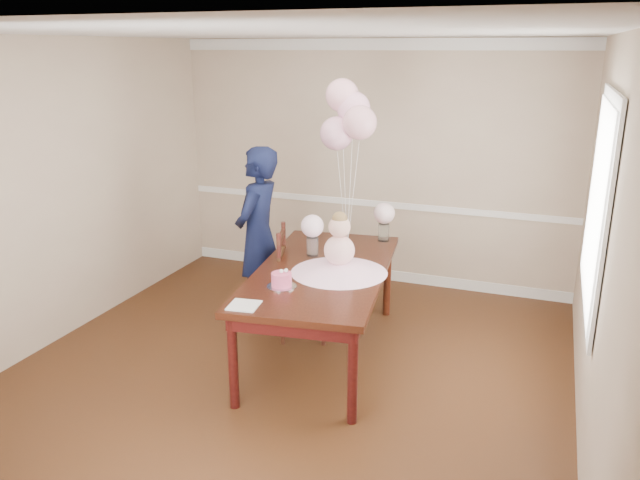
# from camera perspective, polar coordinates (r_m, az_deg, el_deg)

# --- Properties ---
(floor) EXTENTS (4.50, 5.00, 0.00)m
(floor) POSITION_cam_1_polar(r_m,az_deg,el_deg) (5.27, -3.34, -12.40)
(floor) COLOR #331A0C
(floor) RESTS_ON ground
(ceiling) EXTENTS (4.50, 5.00, 0.02)m
(ceiling) POSITION_cam_1_polar(r_m,az_deg,el_deg) (4.58, -3.96, 18.42)
(ceiling) COLOR silver
(ceiling) RESTS_ON wall_back
(wall_back) EXTENTS (4.50, 0.02, 2.70)m
(wall_back) POSITION_cam_1_polar(r_m,az_deg,el_deg) (7.05, 4.74, 6.94)
(wall_back) COLOR tan
(wall_back) RESTS_ON floor
(wall_front) EXTENTS (4.50, 0.02, 2.70)m
(wall_front) POSITION_cam_1_polar(r_m,az_deg,el_deg) (2.82, -25.23, -10.95)
(wall_front) COLOR tan
(wall_front) RESTS_ON floor
(wall_left) EXTENTS (0.02, 5.00, 2.70)m
(wall_left) POSITION_cam_1_polar(r_m,az_deg,el_deg) (6.01, -23.66, 3.75)
(wall_left) COLOR tan
(wall_left) RESTS_ON floor
(wall_right) EXTENTS (0.02, 5.00, 2.70)m
(wall_right) POSITION_cam_1_polar(r_m,az_deg,el_deg) (4.37, 24.40, -1.00)
(wall_right) COLOR tan
(wall_right) RESTS_ON floor
(chair_rail_trim) EXTENTS (4.50, 0.02, 0.07)m
(chair_rail_trim) POSITION_cam_1_polar(r_m,az_deg,el_deg) (7.13, 4.63, 3.37)
(chair_rail_trim) COLOR white
(chair_rail_trim) RESTS_ON wall_back
(crown_molding) EXTENTS (4.50, 0.02, 0.12)m
(crown_molding) POSITION_cam_1_polar(r_m,az_deg,el_deg) (6.93, 4.99, 17.40)
(crown_molding) COLOR silver
(crown_molding) RESTS_ON wall_back
(baseboard_trim) EXTENTS (4.50, 0.02, 0.12)m
(baseboard_trim) POSITION_cam_1_polar(r_m,az_deg,el_deg) (7.38, 4.48, -2.98)
(baseboard_trim) COLOR white
(baseboard_trim) RESTS_ON floor
(window_frame) EXTENTS (0.02, 1.66, 1.56)m
(window_frame) POSITION_cam_1_polar(r_m,az_deg,el_deg) (4.80, 24.14, 3.06)
(window_frame) COLOR white
(window_frame) RESTS_ON wall_right
(window_blinds) EXTENTS (0.01, 1.50, 1.40)m
(window_blinds) POSITION_cam_1_polar(r_m,az_deg,el_deg) (4.80, 23.92, 3.08)
(window_blinds) COLOR white
(window_blinds) RESTS_ON wall_right
(dining_table_top) EXTENTS (1.34, 2.26, 0.05)m
(dining_table_top) POSITION_cam_1_polar(r_m,az_deg,el_deg) (5.31, 0.17, -2.91)
(dining_table_top) COLOR black
(dining_table_top) RESTS_ON table_leg_fl
(table_apron) EXTENTS (1.22, 2.14, 0.11)m
(table_apron) POSITION_cam_1_polar(r_m,az_deg,el_deg) (5.34, 0.17, -3.71)
(table_apron) COLOR black
(table_apron) RESTS_ON table_leg_fl
(table_leg_fl) EXTENTS (0.08, 0.08, 0.75)m
(table_leg_fl) POSITION_cam_1_polar(r_m,az_deg,el_deg) (4.74, -7.96, -11.02)
(table_leg_fl) COLOR black
(table_leg_fl) RESTS_ON floor
(table_leg_fr) EXTENTS (0.08, 0.08, 0.75)m
(table_leg_fr) POSITION_cam_1_polar(r_m,az_deg,el_deg) (4.52, 3.00, -12.33)
(table_leg_fr) COLOR black
(table_leg_fr) RESTS_ON floor
(table_leg_bl) EXTENTS (0.08, 0.08, 0.75)m
(table_leg_bl) POSITION_cam_1_polar(r_m,az_deg,el_deg) (6.44, -1.78, -3.01)
(table_leg_bl) COLOR black
(table_leg_bl) RESTS_ON floor
(table_leg_br) EXTENTS (0.08, 0.08, 0.75)m
(table_leg_br) POSITION_cam_1_polar(r_m,az_deg,el_deg) (6.29, 6.17, -3.63)
(table_leg_br) COLOR black
(table_leg_br) RESTS_ON floor
(baby_skirt) EXTENTS (0.91, 0.91, 0.11)m
(baby_skirt) POSITION_cam_1_polar(r_m,az_deg,el_deg) (5.20, 1.76, -2.41)
(baby_skirt) COLOR #FFBBE1
(baby_skirt) RESTS_ON dining_table_top
(baby_torso) EXTENTS (0.26, 0.26, 0.26)m
(baby_torso) POSITION_cam_1_polar(r_m,az_deg,el_deg) (5.16, 1.77, -0.96)
(baby_torso) COLOR pink
(baby_torso) RESTS_ON baby_skirt
(baby_head) EXTENTS (0.18, 0.18, 0.18)m
(baby_head) POSITION_cam_1_polar(r_m,az_deg,el_deg) (5.10, 1.80, 1.21)
(baby_head) COLOR #E1AD9B
(baby_head) RESTS_ON baby_torso
(baby_hair) EXTENTS (0.13, 0.13, 0.13)m
(baby_hair) POSITION_cam_1_polar(r_m,az_deg,el_deg) (5.08, 1.80, 1.91)
(baby_hair) COLOR brown
(baby_hair) RESTS_ON baby_head
(cake_platter) EXTENTS (0.26, 0.26, 0.01)m
(cake_platter) POSITION_cam_1_polar(r_m,az_deg,el_deg) (4.91, -3.52, -4.25)
(cake_platter) COLOR #B8B8BC
(cake_platter) RESTS_ON dining_table_top
(birthday_cake) EXTENTS (0.18, 0.18, 0.11)m
(birthday_cake) POSITION_cam_1_polar(r_m,az_deg,el_deg) (4.89, -3.53, -3.62)
(birthday_cake) COLOR #D94473
(birthday_cake) RESTS_ON cake_platter
(cake_flower_a) EXTENTS (0.03, 0.03, 0.03)m
(cake_flower_a) POSITION_cam_1_polar(r_m,az_deg,el_deg) (4.87, -3.55, -2.86)
(cake_flower_a) COLOR silver
(cake_flower_a) RESTS_ON birthday_cake
(cake_flower_b) EXTENTS (0.03, 0.03, 0.03)m
(cake_flower_b) POSITION_cam_1_polar(r_m,az_deg,el_deg) (4.88, -3.12, -2.80)
(cake_flower_b) COLOR silver
(cake_flower_b) RESTS_ON birthday_cake
(rose_vase_near) EXTENTS (0.12, 0.12, 0.17)m
(rose_vase_near) POSITION_cam_1_polar(r_m,az_deg,el_deg) (5.60, -0.70, -0.60)
(rose_vase_near) COLOR white
(rose_vase_near) RESTS_ON dining_table_top
(roses_near) EXTENTS (0.20, 0.20, 0.20)m
(roses_near) POSITION_cam_1_polar(r_m,az_deg,el_deg) (5.55, -0.70, 1.29)
(roses_near) COLOR #F4CDDE
(roses_near) RESTS_ON rose_vase_near
(rose_vase_far) EXTENTS (0.12, 0.12, 0.17)m
(rose_vase_far) POSITION_cam_1_polar(r_m,az_deg,el_deg) (6.06, 5.84, 0.69)
(rose_vase_far) COLOR silver
(rose_vase_far) RESTS_ON dining_table_top
(roses_far) EXTENTS (0.20, 0.20, 0.20)m
(roses_far) POSITION_cam_1_polar(r_m,az_deg,el_deg) (6.01, 5.89, 2.45)
(roses_far) COLOR silver
(roses_far) RESTS_ON rose_vase_far
(napkin) EXTENTS (0.24, 0.24, 0.01)m
(napkin) POSITION_cam_1_polar(r_m,az_deg,el_deg) (4.59, -6.97, -5.95)
(napkin) COLOR silver
(napkin) RESTS_ON dining_table_top
(balloon_weight) EXTENTS (0.05, 0.05, 0.02)m
(balloon_weight) POSITION_cam_1_polar(r_m,az_deg,el_deg) (5.82, 2.48, -0.70)
(balloon_weight) COLOR silver
(balloon_weight) RESTS_ON dining_table_top
(balloon_a) EXTENTS (0.30, 0.30, 0.30)m
(balloon_a) POSITION_cam_1_polar(r_m,az_deg,el_deg) (5.61, 1.54, 9.72)
(balloon_a) COLOR #DF9DBA
(balloon_a) RESTS_ON balloon_ribbon_a
(balloon_b) EXTENTS (0.30, 0.30, 0.30)m
(balloon_b) POSITION_cam_1_polar(r_m,az_deg,el_deg) (5.50, 3.65, 10.67)
(balloon_b) COLOR #E8A4B4
(balloon_b) RESTS_ON balloon_ribbon_b
(balloon_c) EXTENTS (0.30, 0.30, 0.30)m
(balloon_c) POSITION_cam_1_polar(r_m,az_deg,el_deg) (5.66, 3.08, 11.95)
(balloon_c) COLOR #FBB2D6
(balloon_c) RESTS_ON balloon_ribbon_c
(balloon_d) EXTENTS (0.30, 0.30, 0.30)m
(balloon_d) POSITION_cam_1_polar(r_m,az_deg,el_deg) (5.70, 2.05, 13.07)
(balloon_d) COLOR #FFB4C6
(balloon_d) RESTS_ON balloon_ribbon_d
(balloon_ribbon_a) EXTENTS (0.10, 0.02, 0.89)m
(balloon_ribbon_a) POSITION_cam_1_polar(r_m,az_deg,el_deg) (5.71, 2.01, 3.63)
(balloon_ribbon_a) COLOR silver
(balloon_ribbon_a) RESTS_ON balloon_weight
(balloon_ribbon_b) EXTENTS (0.12, 0.04, 1.00)m
(balloon_ribbon_b) POSITION_cam_1_polar(r_m,az_deg,el_deg) (5.65, 3.03, 4.03)
(balloon_ribbon_b) COLOR white
(balloon_ribbon_b) RESTS_ON balloon_weight
(balloon_ribbon_c) EXTENTS (0.01, 0.10, 1.11)m
(balloon_ribbon_c) POSITION_cam_1_polar(r_m,az_deg,el_deg) (5.72, 2.76, 4.75)
(balloon_ribbon_c) COLOR white
(balloon_ribbon_c) RESTS_ON balloon_weight
(balloon_ribbon_d) EXTENTS (0.10, 0.10, 1.21)m
(balloon_ribbon_d) POSITION_cam_1_polar(r_m,az_deg,el_deg) (5.73, 2.26, 5.32)
(balloon_ribbon_d) COLOR white
(balloon_ribbon_d) RESTS_ON balloon_weight
(dining_chair_seat) EXTENTS (0.57, 0.57, 0.05)m
(dining_chair_seat) POSITION_cam_1_polar(r_m,az_deg,el_deg) (5.77, -1.44, -4.53)
(dining_chair_seat) COLOR #37150F
(dining_chair_seat) RESTS_ON chair_leg_fl
(chair_leg_fl) EXTENTS (0.05, 0.05, 0.44)m
(chair_leg_fl) POSITION_cam_1_polar(r_m,az_deg,el_deg) (5.71, -3.45, -7.44)
(chair_leg_fl) COLOR #37190F
(chair_leg_fl) RESTS_ON floor
(chair_leg_fr) EXTENTS (0.05, 0.05, 0.44)m
(chair_leg_fr) POSITION_cam_1_polar(r_m,az_deg,el_deg) (5.68, 0.32, -7.54)
(chair_leg_fr) COLOR #33150D
(chair_leg_fr) RESTS_ON floor
(chair_leg_bl) EXTENTS (0.05, 0.05, 0.44)m
(chair_leg_bl) POSITION_cam_1_polar(r_m,az_deg,el_deg) (6.05, -3.05, -5.97)
(chair_leg_bl) COLOR #3B1510
(chair_leg_bl) RESTS_ON floor
(chair_leg_br) EXTENTS (0.05, 0.05, 0.44)m
(chair_leg_br) POSITION_cam_1_polar(r_m,az_deg,el_deg) (6.02, 0.50, -6.06)
(chair_leg_br) COLOR #35130E
(chair_leg_br) RESTS_ON floor
(chair_back_post_l) EXTENTS (0.05, 0.05, 0.58)m
(chair_back_post_l) POSITION_cam_1_polar(r_m,az_deg,el_deg) (5.51, -3.77, -2.29)
(chair_back_post_l) COLOR #37130F
(chair_back_post_l) RESTS_ON dining_chair_seat
(chair_back_post_r) EXTENTS (0.05, 0.05, 0.58)m
(chair_back_post_r) POSITION_cam_1_polar(r_m,az_deg,el_deg) (5.86, -3.33, -1.08)
(chair_back_post_r) COLOR #34140E
(chair_back_post_r) RESTS_ON dining_chair_seat
(chair_slat_low) EXTENTS (0.15, 0.40, 0.05)m
(chair_slat_low) POSITION_cam_1_polar(r_m,az_deg,el_deg) (5.72, -3.52, -2.84)
(chair_slat_low) COLOR #361A0E
(chair_slat_low) RESTS_ON dining_chair_seat
(chair_slat_mid) EXTENTS (0.15, 0.40, 0.05)m
(chair_slat_mid) POSITION_cam_1_polar(r_m,az_deg,el_deg) (5.67, -3.55, -1.27)
(chair_slat_mid) COLOR #331D0E
(chair_slat_mid) RESTS_ON dining_chair_seat
(chair_slat_top) EXTENTS (0.15, 0.40, 0.05)m
(chair_slat_top) POSITION_cam_1_polar(r_m,az_deg,el_deg) (5.62, -3.58, 0.33)
(chair_slat_top) COLOR #34170E
(chair_slat_top) RESTS_ON dining_chair_seat
(woman) EXTENTS (0.42, 0.63, 1.73)m
(woman) POSITION_cam_1_polar(r_m,az_deg,el_deg) (6.02, -5.67, 0.38)
(woman) COLOR black
(woman) RESTS_ON floor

